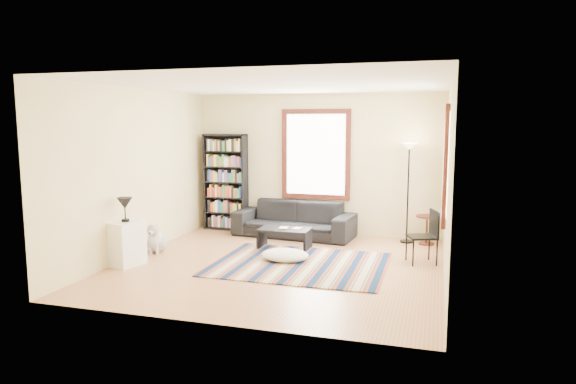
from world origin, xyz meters
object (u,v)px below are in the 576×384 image
(floor_lamp, at_px, (408,193))
(floor_cushion, at_px, (285,255))
(side_table, at_px, (427,230))
(coffee_table, at_px, (285,238))
(dog, at_px, (157,238))
(folding_chair, at_px, (422,237))
(white_cabinet, at_px, (126,243))
(bookshelf, at_px, (226,182))
(sofa, at_px, (294,219))

(floor_lamp, bearing_deg, floor_cushion, -133.75)
(floor_lamp, xyz_separation_m, side_table, (0.36, -0.06, -0.66))
(coffee_table, height_order, dog, dog)
(coffee_table, relative_size, dog, 1.77)
(floor_cushion, xyz_separation_m, dog, (-2.30, -0.07, 0.16))
(coffee_table, bearing_deg, folding_chair, -7.56)
(folding_chair, bearing_deg, floor_lamp, 82.27)
(coffee_table, xyz_separation_m, white_cabinet, (-2.07, -1.74, 0.17))
(coffee_table, distance_m, floor_lamp, 2.45)
(coffee_table, relative_size, side_table, 1.67)
(floor_cushion, bearing_deg, side_table, 40.08)
(coffee_table, xyz_separation_m, side_table, (2.43, 1.03, 0.09))
(bookshelf, bearing_deg, dog, -100.22)
(floor_cushion, height_order, dog, dog)
(bookshelf, height_order, side_table, bookshelf)
(sofa, bearing_deg, white_cabinet, -120.13)
(white_cabinet, bearing_deg, dog, 102.18)
(floor_lamp, bearing_deg, side_table, -9.82)
(coffee_table, bearing_deg, bookshelf, 142.87)
(floor_lamp, distance_m, dog, 4.61)
(bookshelf, xyz_separation_m, coffee_table, (1.67, -1.26, -0.82))
(bookshelf, bearing_deg, floor_cushion, -47.18)
(sofa, xyz_separation_m, dog, (-1.95, -1.87, -0.09))
(sofa, xyz_separation_m, floor_lamp, (2.17, 0.10, 0.59))
(bookshelf, relative_size, folding_chair, 2.33)
(bookshelf, relative_size, coffee_table, 2.22)
(bookshelf, distance_m, floor_lamp, 3.73)
(coffee_table, xyz_separation_m, dog, (-2.05, -0.87, 0.07))
(dog, bearing_deg, side_table, 13.25)
(floor_lamp, xyz_separation_m, folding_chair, (0.31, -1.41, -0.50))
(folding_chair, bearing_deg, coffee_table, 152.16)
(floor_cushion, bearing_deg, white_cabinet, -157.99)
(floor_cushion, relative_size, white_cabinet, 1.12)
(floor_cushion, height_order, side_table, side_table)
(bookshelf, distance_m, side_table, 4.16)
(floor_lamp, bearing_deg, white_cabinet, -145.58)
(sofa, height_order, floor_lamp, floor_lamp)
(sofa, relative_size, coffee_table, 2.61)
(sofa, distance_m, dog, 2.70)
(sofa, bearing_deg, floor_lamp, 8.24)
(side_table, bearing_deg, folding_chair, -92.13)
(coffee_table, bearing_deg, sofa, 96.09)
(coffee_table, distance_m, folding_chair, 2.41)
(sofa, relative_size, white_cabinet, 3.36)
(sofa, xyz_separation_m, bookshelf, (-1.56, 0.27, 0.66))
(bookshelf, xyz_separation_m, floor_lamp, (3.73, -0.17, -0.07))
(sofa, distance_m, bookshelf, 1.71)
(sofa, relative_size, bookshelf, 1.18)
(dog, bearing_deg, bookshelf, 70.02)
(sofa, bearing_deg, side_table, 6.44)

